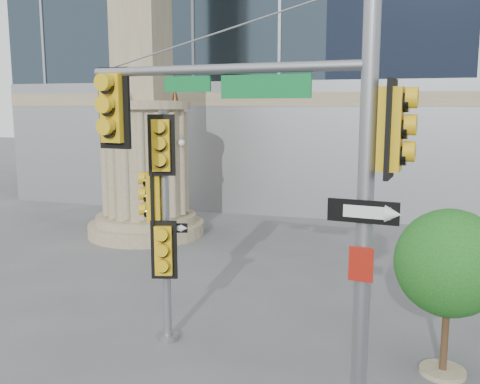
% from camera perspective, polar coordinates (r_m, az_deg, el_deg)
% --- Properties ---
extents(ground, '(120.00, 120.00, 0.00)m').
position_cam_1_polar(ground, '(10.94, -3.03, -17.60)').
color(ground, '#545456').
rests_on(ground, ground).
extents(monument, '(4.40, 4.40, 16.60)m').
position_cam_1_polar(monument, '(20.46, -10.33, 10.71)').
color(monument, gray).
rests_on(monument, ground).
extents(main_signal_pole, '(5.08, 0.97, 6.58)m').
position_cam_1_polar(main_signal_pole, '(8.06, 4.99, 3.10)').
color(main_signal_pole, slate).
rests_on(main_signal_pole, ground).
extents(secondary_signal_pole, '(0.90, 0.64, 4.84)m').
position_cam_1_polar(secondary_signal_pole, '(10.96, -8.37, -1.89)').
color(secondary_signal_pole, slate).
rests_on(secondary_signal_pole, ground).
extents(street_tree, '(2.00, 1.95, 3.12)m').
position_cam_1_polar(street_tree, '(10.43, 21.63, -7.49)').
color(street_tree, gray).
rests_on(street_tree, ground).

